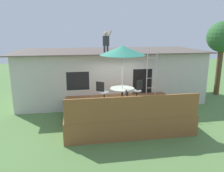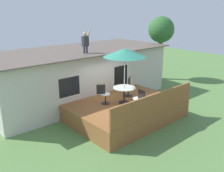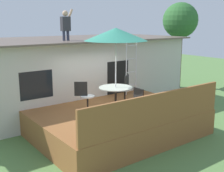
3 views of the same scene
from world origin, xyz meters
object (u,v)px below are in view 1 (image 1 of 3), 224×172
at_px(step_ladder, 152,73).
at_px(patio_chair_right, 138,90).
at_px(patio_chair_left, 103,92).
at_px(patio_table, 122,92).
at_px(patio_umbrella, 123,50).
at_px(person_figure, 106,40).
at_px(backyard_tree, 222,38).
at_px(patio_chair_near, 126,102).

xyz_separation_m(step_ladder, patio_chair_right, (-0.91, -0.77, -0.64)).
relative_size(step_ladder, patio_chair_left, 2.39).
xyz_separation_m(patio_table, patio_umbrella, (0.00, 0.00, 1.76)).
distance_m(patio_umbrella, person_figure, 2.53).
relative_size(patio_table, step_ladder, 0.47).
bearing_deg(person_figure, patio_chair_right, -58.24).
bearing_deg(person_figure, backyard_tree, 7.12).
bearing_deg(backyard_tree, person_figure, -172.88).
bearing_deg(step_ladder, person_figure, 151.27).
bearing_deg(patio_chair_right, patio_umbrella, -0.00).
bearing_deg(patio_umbrella, step_ladder, 37.16).
distance_m(person_figure, patio_chair_right, 3.15).
xyz_separation_m(person_figure, backyard_tree, (7.16, 0.89, 0.03)).
height_order(patio_umbrella, backyard_tree, backyard_tree).
relative_size(patio_table, backyard_tree, 0.23).
bearing_deg(patio_umbrella, backyard_tree, 26.33).
bearing_deg(patio_chair_left, person_figure, 111.96).
distance_m(patio_umbrella, patio_chair_right, 2.15).
bearing_deg(patio_chair_near, person_figure, 7.53).
xyz_separation_m(patio_table, patio_chair_right, (0.86, 0.57, -0.13)).
height_order(patio_table, backyard_tree, backyard_tree).
bearing_deg(backyard_tree, step_ladder, -158.04).
relative_size(patio_chair_left, patio_chair_near, 1.00).
xyz_separation_m(patio_umbrella, backyard_tree, (6.83, 3.38, 0.33)).
distance_m(person_figure, backyard_tree, 7.22).
xyz_separation_m(step_ladder, patio_chair_left, (-2.54, -0.80, -0.64)).
bearing_deg(backyard_tree, patio_chair_right, -154.77).
bearing_deg(backyard_tree, patio_table, -153.67).
xyz_separation_m(person_figure, patio_chair_left, (-0.44, -1.95, -2.20)).
height_order(step_ladder, patio_chair_left, step_ladder).
bearing_deg(patio_umbrella, person_figure, 97.56).
height_order(person_figure, patio_chair_right, person_figure).
distance_m(patio_table, person_figure, 3.25).
xyz_separation_m(patio_chair_near, backyard_tree, (6.88, 4.37, 2.22)).
relative_size(patio_chair_right, patio_chair_near, 1.00).
distance_m(step_ladder, patio_chair_right, 1.35).
distance_m(patio_chair_left, patio_chair_right, 1.63).
relative_size(patio_umbrella, person_figure, 2.29).
height_order(patio_table, patio_chair_left, patio_chair_left).
relative_size(patio_chair_near, backyard_tree, 0.20).
bearing_deg(patio_umbrella, patio_table, -129.81).
distance_m(patio_chair_right, backyard_tree, 6.97).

